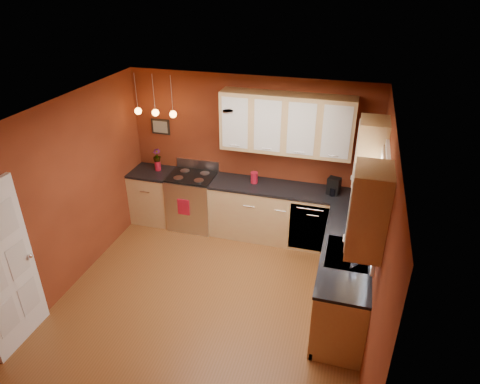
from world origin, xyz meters
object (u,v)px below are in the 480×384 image
(coffee_maker, at_px, (334,187))
(soap_pump, at_px, (353,260))
(red_canister, at_px, (254,178))
(gas_range, at_px, (193,200))
(sink, at_px, (347,255))

(coffee_maker, distance_m, soap_pump, 1.81)
(red_canister, bearing_deg, gas_range, -177.39)
(sink, distance_m, soap_pump, 0.30)
(coffee_maker, xyz_separation_m, soap_pump, (0.37, -1.77, -0.02))
(sink, relative_size, coffee_maker, 2.65)
(sink, height_order, soap_pump, sink)
(sink, relative_size, red_canister, 3.86)
(sink, xyz_separation_m, coffee_maker, (-0.31, 1.51, 0.15))
(sink, bearing_deg, soap_pump, -75.69)
(sink, xyz_separation_m, soap_pump, (0.07, -0.27, 0.13))
(red_canister, relative_size, soap_pump, 0.86)
(gas_range, distance_m, sink, 3.05)
(gas_range, height_order, soap_pump, soap_pump)
(gas_range, relative_size, coffee_maker, 4.20)
(soap_pump, bearing_deg, red_canister, 131.94)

